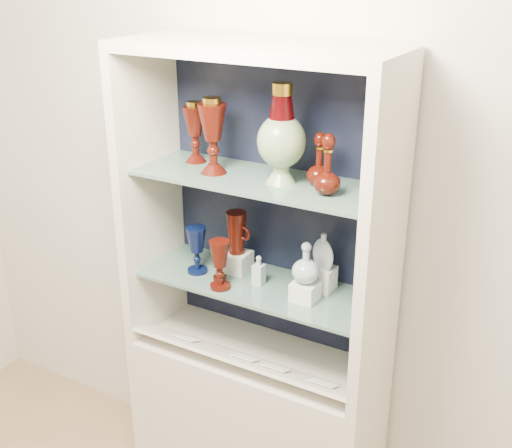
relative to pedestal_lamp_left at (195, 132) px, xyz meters
The scene contains 31 objects.
wall_back 0.39m from the pedestal_lamp_left, 24.71° to the left, with size 3.50×0.02×2.80m, color silver.
cabinet_base 1.25m from the pedestal_lamp_left, 13.93° to the right, with size 1.00×0.40×0.75m, color beige.
cabinet_back_panel 0.42m from the pedestal_lamp_left, 19.98° to the left, with size 0.98×0.02×1.15m, color black.
cabinet_side_left 0.32m from the pedestal_lamp_left, 155.54° to the right, with size 0.04×0.40×1.15m, color beige.
cabinet_side_right 0.84m from the pedestal_lamp_left, ahead, with size 0.04×0.40×1.15m, color beige.
cabinet_top_cap 0.46m from the pedestal_lamp_left, 13.93° to the right, with size 1.00×0.40×0.04m, color beige.
shelf_lower 0.63m from the pedestal_lamp_left, 10.40° to the right, with size 0.92×0.34×0.01m, color slate.
shelf_upper 0.34m from the pedestal_lamp_left, 10.40° to the right, with size 0.92×0.34×0.01m, color slate.
label_ledge 0.88m from the pedestal_lamp_left, 31.05° to the right, with size 0.92×0.18×0.01m, color beige.
label_card_0 1.04m from the pedestal_lamp_left, 16.12° to the right, with size 0.10×0.07×0.00m, color white.
label_card_1 0.88m from the pedestal_lamp_left, 29.88° to the right, with size 0.10×0.07×0.00m, color white.
label_card_2 0.81m from the pedestal_lamp_left, 74.02° to the right, with size 0.10×0.07×0.00m, color white.
label_card_3 0.93m from the pedestal_lamp_left, 22.21° to the right, with size 0.10×0.07×0.00m, color white.
pedestal_lamp_left is the anchor object (origin of this frame).
pedestal_lamp_right 0.16m from the pedestal_lamp_left, 31.26° to the right, with size 0.11×0.11×0.28m, color #481008, non-canonical shape.
enamel_urn 0.41m from the pedestal_lamp_left, ahead, with size 0.17×0.17×0.35m, color #12482C, non-canonical shape.
ruby_decanter_a 0.60m from the pedestal_lamp_left, ahead, with size 0.09×0.09×0.23m, color #440E05, non-canonical shape.
ruby_decanter_b 0.53m from the pedestal_lamp_left, ahead, with size 0.09×0.09×0.20m, color #440E05, non-canonical shape.
lidded_bowl 0.76m from the pedestal_lamp_left, ahead, with size 0.09×0.09×0.10m, color #440E05, non-canonical shape.
cobalt_goblet 0.45m from the pedestal_lamp_left, 59.91° to the right, with size 0.08×0.08×0.19m, color #091239, non-canonical shape.
ruby_goblet_tall 0.51m from the pedestal_lamp_left, 38.33° to the right, with size 0.08×0.08×0.19m, color #481008, non-canonical shape.
ruby_goblet_small 0.52m from the pedestal_lamp_left, 32.28° to the right, with size 0.05×0.05×0.11m, color #440E05, non-canonical shape.
riser_ruby_pitcher 0.53m from the pedestal_lamp_left, ahead, with size 0.10×0.10×0.08m, color silver.
ruby_pitcher 0.42m from the pedestal_lamp_left, ahead, with size 0.13×0.08×0.17m, color #481008, non-canonical shape.
clear_square_bottle 0.58m from the pedestal_lamp_left, 11.67° to the right, with size 0.04×0.04×0.12m, color #9DB0B7, non-canonical shape.
riser_flat_flask 0.73m from the pedestal_lamp_left, ahead, with size 0.09×0.09×0.09m, color silver.
flat_flask 0.66m from the pedestal_lamp_left, ahead, with size 0.10×0.04×0.14m, color #A9B1BD, non-canonical shape.
riser_clear_round_decanter 0.73m from the pedestal_lamp_left, ahead, with size 0.09×0.09×0.07m, color silver.
clear_round_decanter 0.66m from the pedestal_lamp_left, ahead, with size 0.10×0.10×0.15m, color #9DB0B7, non-canonical shape.
riser_cameo_medallion 0.90m from the pedestal_lamp_left, ahead, with size 0.08×0.08×0.10m, color silver.
cameo_medallion 0.84m from the pedestal_lamp_left, ahead, with size 0.10×0.04×0.12m, color black, non-canonical shape.
Camera 1 is at (1.07, -0.34, 2.19)m, focal length 45.00 mm.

